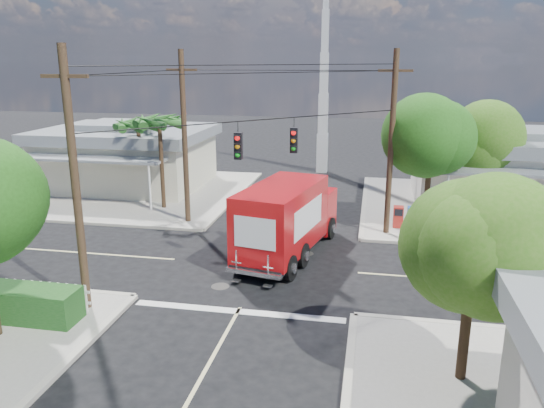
# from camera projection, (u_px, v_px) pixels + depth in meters

# --- Properties ---
(ground) EXTENTS (120.00, 120.00, 0.00)m
(ground) POSITION_uv_depth(u_px,v_px,m) (263.00, 266.00, 22.57)
(ground) COLOR black
(ground) RESTS_ON ground
(sidewalk_ne) EXTENTS (14.12, 14.12, 0.14)m
(sidewalk_ne) POSITION_uv_depth(u_px,v_px,m) (484.00, 209.00, 30.88)
(sidewalk_ne) COLOR gray
(sidewalk_ne) RESTS_ON ground
(sidewalk_nw) EXTENTS (14.12, 14.12, 0.14)m
(sidewalk_nw) POSITION_uv_depth(u_px,v_px,m) (135.00, 192.00, 34.84)
(sidewalk_nw) COLOR gray
(sidewalk_nw) RESTS_ON ground
(road_markings) EXTENTS (32.00, 32.00, 0.01)m
(road_markings) POSITION_uv_depth(u_px,v_px,m) (256.00, 279.00, 21.18)
(road_markings) COLOR beige
(road_markings) RESTS_ON ground
(building_ne) EXTENTS (11.80, 10.20, 4.50)m
(building_ne) POSITION_uv_depth(u_px,v_px,m) (513.00, 169.00, 31.02)
(building_ne) COLOR silver
(building_ne) RESTS_ON sidewalk_ne
(building_nw) EXTENTS (10.80, 10.20, 4.30)m
(building_nw) POSITION_uv_depth(u_px,v_px,m) (128.00, 155.00, 35.98)
(building_nw) COLOR beige
(building_nw) RESTS_ON sidewalk_nw
(radio_tower) EXTENTS (0.80, 0.80, 17.00)m
(radio_tower) POSITION_uv_depth(u_px,v_px,m) (324.00, 99.00, 39.94)
(radio_tower) COLOR silver
(radio_tower) RESTS_ON ground
(tree_ne_front) EXTENTS (4.21, 4.14, 6.66)m
(tree_ne_front) POSITION_uv_depth(u_px,v_px,m) (432.00, 137.00, 26.40)
(tree_ne_front) COLOR #422D1C
(tree_ne_front) RESTS_ON sidewalk_ne
(tree_ne_back) EXTENTS (3.77, 3.66, 5.82)m
(tree_ne_back) POSITION_uv_depth(u_px,v_px,m) (478.00, 143.00, 28.17)
(tree_ne_back) COLOR #422D1C
(tree_ne_back) RESTS_ON sidewalk_ne
(tree_se) EXTENTS (3.67, 3.54, 5.62)m
(tree_se) POSITION_uv_depth(u_px,v_px,m) (475.00, 242.00, 13.37)
(tree_se) COLOR #422D1C
(tree_se) RESTS_ON sidewalk_se
(palm_nw_front) EXTENTS (3.01, 3.08, 5.59)m
(palm_nw_front) POSITION_uv_depth(u_px,v_px,m) (159.00, 123.00, 29.71)
(palm_nw_front) COLOR #422D1C
(palm_nw_front) RESTS_ON sidewalk_nw
(palm_nw_back) EXTENTS (3.01, 3.08, 5.19)m
(palm_nw_back) POSITION_uv_depth(u_px,v_px,m) (138.00, 126.00, 31.60)
(palm_nw_back) COLOR #422D1C
(palm_nw_back) RESTS_ON sidewalk_nw
(utility_poles) EXTENTS (12.00, 10.68, 9.00)m
(utility_poles) POSITION_uv_depth(u_px,v_px,m) (235.00, 150.00, 23.15)
(utility_poles) COLOR #473321
(utility_poles) RESTS_ON ground
(picket_fence) EXTENTS (5.94, 0.06, 1.00)m
(picket_fence) POSITION_uv_depth(u_px,v_px,m) (12.00, 291.00, 18.51)
(picket_fence) COLOR silver
(picket_fence) RESTS_ON sidewalk_sw
(vending_boxes) EXTENTS (1.90, 0.50, 1.10)m
(vending_boxes) POSITION_uv_depth(u_px,v_px,m) (412.00, 217.00, 27.08)
(vending_boxes) COLOR #B0241D
(vending_boxes) RESTS_ON sidewalk_ne
(delivery_truck) EXTENTS (3.83, 8.05, 3.35)m
(delivery_truck) POSITION_uv_depth(u_px,v_px,m) (288.00, 219.00, 23.41)
(delivery_truck) COLOR black
(delivery_truck) RESTS_ON ground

